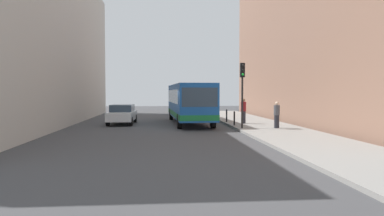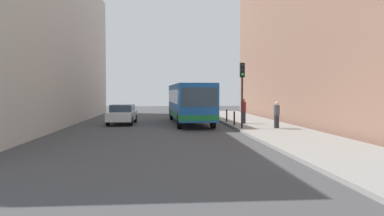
{
  "view_description": "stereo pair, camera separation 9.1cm",
  "coord_description": "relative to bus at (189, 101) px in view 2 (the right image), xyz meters",
  "views": [
    {
      "loc": [
        -1.63,
        -23.86,
        2.41
      ],
      "look_at": [
        0.67,
        2.19,
        1.28
      ],
      "focal_mm": 34.25,
      "sensor_mm": 36.0,
      "label": 1
    },
    {
      "loc": [
        -1.54,
        -23.87,
        2.41
      ],
      "look_at": [
        0.67,
        2.19,
        1.28
      ],
      "focal_mm": 34.25,
      "sensor_mm": 36.0,
      "label": 2
    }
  ],
  "objects": [
    {
      "name": "building_left",
      "position": [
        -12.13,
        -0.29,
        4.62
      ],
      "size": [
        7.0,
        32.0,
        12.69
      ],
      "primitive_type": "cube",
      "color": "#BCB7AD",
      "rests_on": "ground"
    },
    {
      "name": "bus",
      "position": [
        0.0,
        0.0,
        0.0
      ],
      "size": [
        2.95,
        11.11,
        3.0
      ],
      "rotation": [
        0.0,
        0.0,
        3.18
      ],
      "color": "#19519E",
      "rests_on": "ground"
    },
    {
      "name": "sidewalk",
      "position": [
        4.77,
        -4.29,
        -1.65
      ],
      "size": [
        4.4,
        40.0,
        0.15
      ],
      "primitive_type": "cube",
      "color": "gray",
      "rests_on": "ground"
    },
    {
      "name": "car_beside_bus",
      "position": [
        -5.08,
        -0.26,
        -0.94
      ],
      "size": [
        1.97,
        4.45,
        1.48
      ],
      "rotation": [
        0.0,
        0.0,
        3.11
      ],
      "color": "silver",
      "rests_on": "ground"
    },
    {
      "name": "traffic_light",
      "position": [
        2.92,
        -5.49,
        1.28
      ],
      "size": [
        0.28,
        0.33,
        4.1
      ],
      "color": "black",
      "rests_on": "sidewalk"
    },
    {
      "name": "bollard_mid",
      "position": [
        2.82,
        -0.66,
        -1.1
      ],
      "size": [
        0.11,
        0.11,
        0.95
      ],
      "primitive_type": "cylinder",
      "color": "black",
      "rests_on": "sidewalk"
    },
    {
      "name": "bollard_near",
      "position": [
        2.82,
        -3.54,
        -1.1
      ],
      "size": [
        0.11,
        0.11,
        0.95
      ],
      "primitive_type": "cylinder",
      "color": "black",
      "rests_on": "sidewalk"
    },
    {
      "name": "building_right",
      "position": [
        10.87,
        -0.29,
        5.27
      ],
      "size": [
        7.0,
        32.0,
        13.98
      ],
      "primitive_type": "cube",
      "color": "#936B56",
      "rests_on": "ground"
    },
    {
      "name": "car_behind_bus",
      "position": [
        0.38,
        11.0,
        -0.94
      ],
      "size": [
        1.97,
        4.45,
        1.48
      ],
      "rotation": [
        0.0,
        0.0,
        3.11
      ],
      "color": "#A5A8AD",
      "rests_on": "ground"
    },
    {
      "name": "ground_plane",
      "position": [
        -0.63,
        -4.29,
        -1.73
      ],
      "size": [
        80.0,
        80.0,
        0.0
      ],
      "primitive_type": "plane",
      "color": "#424244"
    },
    {
      "name": "pedestrian_near_signal",
      "position": [
        5.1,
        -5.68,
        -0.75
      ],
      "size": [
        0.38,
        0.38,
        1.67
      ],
      "rotation": [
        0.0,
        0.0,
        0.26
      ],
      "color": "#26262D",
      "rests_on": "sidewalk"
    },
    {
      "name": "pedestrian_mid_sidewalk",
      "position": [
        3.77,
        -2.19,
        -0.66
      ],
      "size": [
        0.38,
        0.38,
        1.82
      ],
      "rotation": [
        0.0,
        0.0,
        0.5
      ],
      "color": "#26262D",
      "rests_on": "sidewalk"
    }
  ]
}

